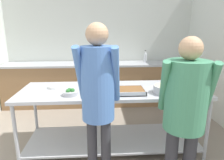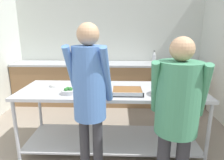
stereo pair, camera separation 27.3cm
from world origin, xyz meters
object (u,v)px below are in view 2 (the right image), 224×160
object	(u,v)px
serving_tray_vegetables	(97,84)
plate_stack	(58,85)
sauce_pan	(165,91)
guest_serving_right	(90,90)
guest_serving_left	(177,106)
serving_tray_roast	(127,91)
water_bottle	(154,57)
broccoli_bowl	(69,91)

from	to	relation	value
serving_tray_vegetables	plate_stack	bearing A→B (deg)	-177.84
sauce_pan	guest_serving_right	distance (m)	0.98
guest_serving_right	plate_stack	bearing A→B (deg)	124.81
guest_serving_left	guest_serving_right	distance (m)	0.83
serving_tray_vegetables	guest_serving_left	distance (m)	1.30
serving_tray_roast	water_bottle	distance (m)	2.10
sauce_pan	guest_serving_left	distance (m)	0.64
serving_tray_vegetables	broccoli_bowl	bearing A→B (deg)	-130.89
serving_tray_vegetables	water_bottle	size ratio (longest dim) A/B	1.42
guest_serving_left	broccoli_bowl	bearing A→B (deg)	151.27
guest_serving_left	plate_stack	bearing A→B (deg)	144.98
plate_stack	sauce_pan	bearing A→B (deg)	-13.29
guest_serving_right	water_bottle	bearing A→B (deg)	67.44
plate_stack	serving_tray_roast	distance (m)	1.01
plate_stack	guest_serving_right	size ratio (longest dim) A/B	0.13
sauce_pan	water_bottle	world-z (taller)	water_bottle
plate_stack	serving_tray_vegetables	size ratio (longest dim) A/B	0.59
broccoli_bowl	guest_serving_left	size ratio (longest dim) A/B	0.12
plate_stack	water_bottle	xyz separation A→B (m)	(1.62, 1.69, 0.16)
serving_tray_roast	sauce_pan	world-z (taller)	sauce_pan
broccoli_bowl	guest_serving_right	size ratio (longest dim) A/B	0.11
serving_tray_vegetables	sauce_pan	size ratio (longest dim) A/B	0.83
sauce_pan	guest_serving_left	bearing A→B (deg)	-92.54
serving_tray_roast	serving_tray_vegetables	bearing A→B (deg)	142.66
plate_stack	serving_tray_vegetables	xyz separation A→B (m)	(0.55, 0.02, 0.01)
broccoli_bowl	water_bottle	world-z (taller)	water_bottle
broccoli_bowl	water_bottle	xyz separation A→B (m)	(1.38, 2.04, 0.15)
serving_tray_vegetables	water_bottle	bearing A→B (deg)	57.45
water_bottle	guest_serving_left	bearing A→B (deg)	-95.02
broccoli_bowl	guest_serving_left	world-z (taller)	guest_serving_left
guest_serving_right	water_bottle	world-z (taller)	guest_serving_right
guest_serving_left	water_bottle	size ratio (longest dim) A/B	6.04
serving_tray_vegetables	water_bottle	world-z (taller)	water_bottle
serving_tray_roast	guest_serving_right	size ratio (longest dim) A/B	0.22
guest_serving_left	guest_serving_right	bearing A→B (deg)	169.80
serving_tray_roast	guest_serving_right	world-z (taller)	guest_serving_right
plate_stack	serving_tray_roast	size ratio (longest dim) A/B	0.58
broccoli_bowl	serving_tray_vegetables	xyz separation A→B (m)	(0.31, 0.36, -0.01)
serving_tray_roast	sauce_pan	distance (m)	0.45
serving_tray_roast	guest_serving_right	xyz separation A→B (m)	(-0.39, -0.53, 0.18)
plate_stack	broccoli_bowl	size ratio (longest dim) A/B	1.20
broccoli_bowl	guest_serving_left	distance (m)	1.31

